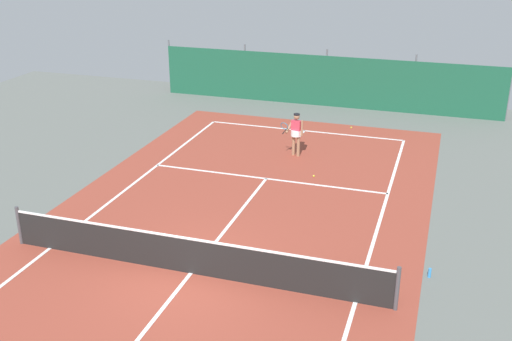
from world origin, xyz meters
TOP-DOWN VIEW (x-y plane):
  - ground_plane at (0.00, 0.00)m, footprint 36.00×36.00m
  - court_surface at (0.00, 0.00)m, footprint 11.02×26.60m
  - tennis_net at (0.00, 0.00)m, footprint 10.12×0.10m
  - back_fence at (-0.00, 16.45)m, footprint 16.30×0.98m
  - tennis_player at (0.38, 8.90)m, footprint 0.80×0.68m
  - tennis_ball_near_player at (1.51, 7.08)m, footprint 0.07×0.07m
  - tennis_ball_midcourt at (1.81, 12.87)m, footprint 0.07×0.07m
  - parked_car at (-2.98, 18.34)m, footprint 2.09×4.24m
  - water_bottle at (5.66, 1.65)m, footprint 0.08×0.08m

SIDE VIEW (x-z plane):
  - ground_plane at x=0.00m, z-range 0.00..0.00m
  - court_surface at x=0.00m, z-range 0.00..0.01m
  - tennis_ball_near_player at x=1.51m, z-range 0.00..0.07m
  - tennis_ball_midcourt at x=1.81m, z-range 0.00..0.07m
  - water_bottle at x=5.66m, z-range 0.00..0.24m
  - tennis_net at x=0.00m, z-range -0.04..1.06m
  - back_fence at x=0.00m, z-range -0.68..2.02m
  - parked_car at x=-2.98m, z-range 0.00..1.68m
  - tennis_player at x=0.38m, z-range 0.14..1.78m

